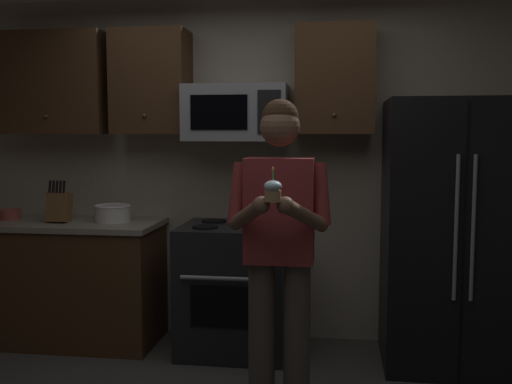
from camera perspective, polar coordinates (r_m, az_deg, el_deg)
The scene contains 11 objects.
wall_back at distance 4.52m, azimuth 0.60°, elevation 2.23°, with size 4.40×0.10×2.60m, color #B7AD99.
oven_range at distance 4.29m, azimuth -2.12°, elevation -9.32°, with size 0.76×0.70×0.93m.
microwave at distance 4.26m, azimuth -1.89°, elevation 7.67°, with size 0.74×0.41×0.40m.
refrigerator at distance 4.17m, azimuth 18.57°, elevation -3.89°, with size 0.90×0.75×1.80m.
cabinet_row_upper at distance 4.46m, azimuth -9.20°, elevation 10.47°, with size 2.78×0.36×0.76m.
counter_left at distance 4.71m, azimuth -18.01°, elevation -8.23°, with size 1.44×0.66×0.92m.
knife_block at distance 4.57m, azimuth -18.64°, elevation -1.36°, with size 0.16×0.15×0.32m.
bowl_large_white at distance 4.49m, azimuth -13.77°, elevation -1.97°, with size 0.27×0.27×0.13m.
bowl_small_colored at distance 4.86m, azimuth -22.83°, elevation -1.99°, with size 0.17×0.17×0.08m.
person at distance 3.25m, azimuth 2.28°, elevation -4.52°, with size 0.60×0.48×1.76m.
cupcake at distance 2.89m, azimuth 1.65°, elevation 0.13°, with size 0.09×0.09×0.17m.
Camera 1 is at (0.58, -2.72, 1.57)m, focal length 41.10 mm.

